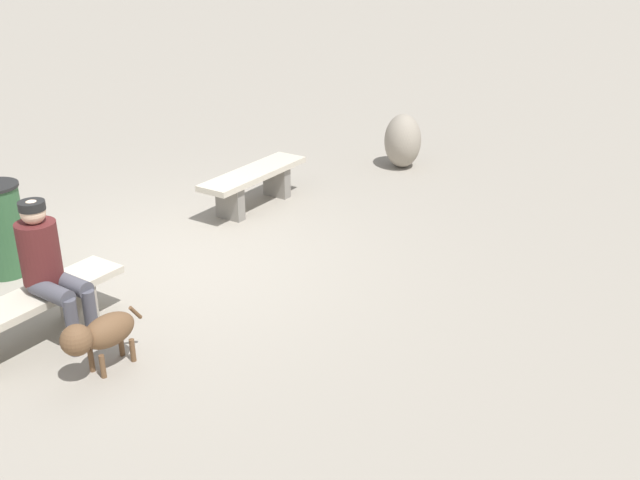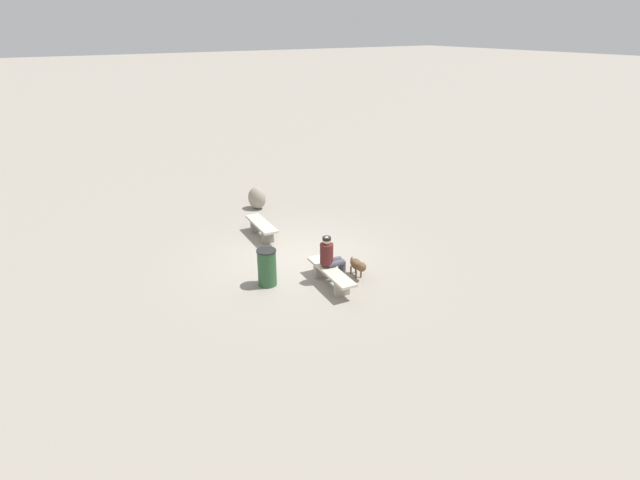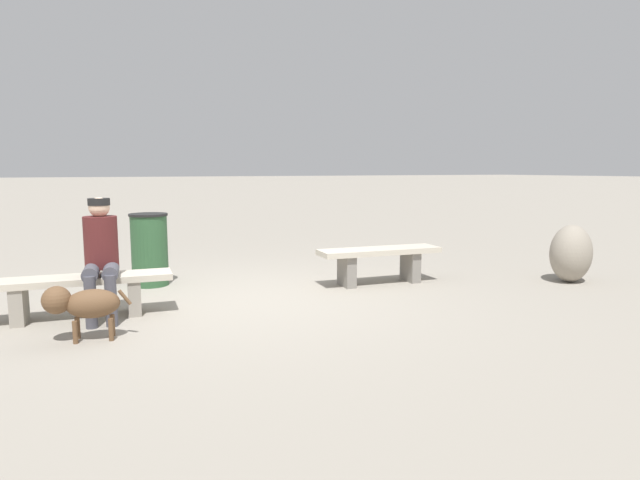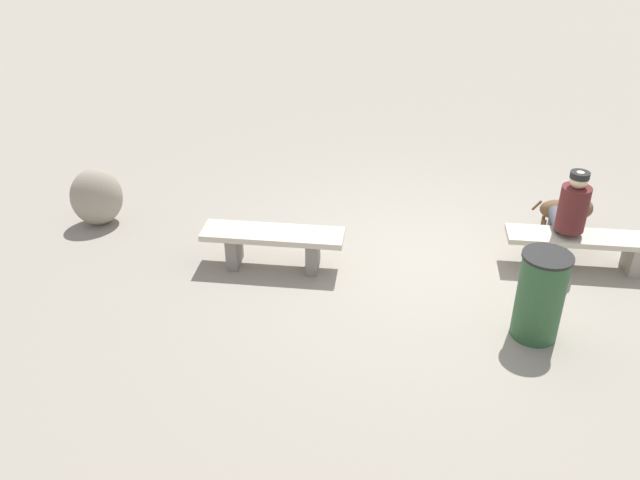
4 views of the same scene
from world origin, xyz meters
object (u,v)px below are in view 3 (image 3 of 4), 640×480
object	(u,v)px
dog	(82,303)
trash_bin	(150,249)
boulder	(571,253)
bench_left	(379,258)
bench_right	(78,288)
seated_person	(101,250)

from	to	relation	value
dog	trash_bin	bearing A→B (deg)	-103.24
dog	boulder	distance (m)	6.05
bench_left	trash_bin	size ratio (longest dim) A/B	1.78
bench_right	boulder	size ratio (longest dim) A/B	2.43
bench_left	dog	distance (m)	3.76
bench_right	seated_person	xyz separation A→B (m)	(-0.23, 0.11, 0.39)
dog	boulder	xyz separation A→B (m)	(-6.05, 0.05, 0.05)
bench_left	boulder	xyz separation A→B (m)	(-2.41, 0.99, 0.05)
bench_left	bench_right	world-z (taller)	bench_left
bench_right	seated_person	bearing A→B (deg)	158.52
bench_left	bench_right	distance (m)	3.66
seated_person	trash_bin	distance (m)	1.59
bench_right	boulder	distance (m)	6.13
trash_bin	boulder	size ratio (longest dim) A/B	1.22
bench_left	boulder	size ratio (longest dim) A/B	2.17
trash_bin	seated_person	bearing A→B (deg)	65.14
seated_person	trash_bin	size ratio (longest dim) A/B	1.30
bench_right	trash_bin	xyz separation A→B (m)	(-0.89, -1.31, 0.17)
trash_bin	boulder	xyz separation A→B (m)	(-5.18, 2.19, -0.09)
bench_left	boulder	bearing A→B (deg)	162.54
bench_right	bench_left	bearing A→B (deg)	-173.25
bench_right	seated_person	world-z (taller)	seated_person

